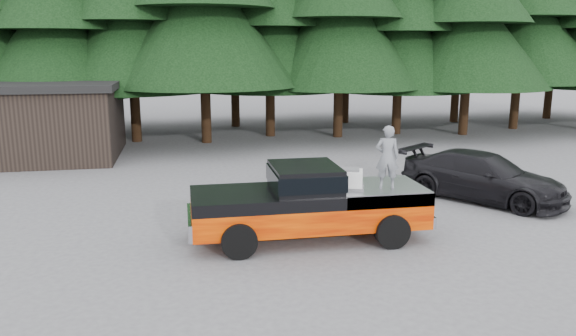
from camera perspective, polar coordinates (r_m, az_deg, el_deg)
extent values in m
plane|color=#4C4C4F|center=(14.78, -1.69, -6.62)|extent=(120.00, 120.00, 0.00)
cube|color=black|center=(13.85, 1.73, -0.91)|extent=(1.66, 1.90, 0.59)
cube|color=silver|center=(13.95, 6.25, -1.20)|extent=(0.78, 0.70, 0.44)
imported|color=slate|center=(13.99, 10.05, 1.11)|extent=(0.65, 0.51, 1.58)
imported|color=black|center=(18.75, 19.18, -0.83)|extent=(4.78, 5.41, 1.50)
cube|color=black|center=(26.90, -25.41, 4.10)|extent=(8.00, 6.00, 3.00)
cube|color=black|center=(26.74, -25.73, 7.60)|extent=(8.40, 6.40, 0.30)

